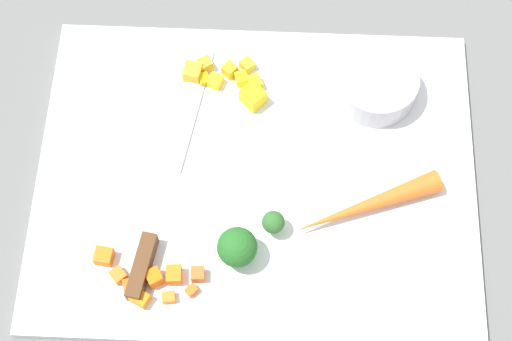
{
  "coord_description": "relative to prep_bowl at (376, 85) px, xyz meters",
  "views": [
    {
      "loc": [
        -0.01,
        0.35,
        0.8
      ],
      "look_at": [
        0.0,
        0.0,
        0.02
      ],
      "focal_mm": 54.28,
      "sensor_mm": 36.0,
      "label": 1
    }
  ],
  "objects": [
    {
      "name": "ground_plane",
      "position": [
        0.13,
        0.11,
        -0.03
      ],
      "size": [
        4.0,
        4.0,
        0.0
      ],
      "primitive_type": "plane",
      "color": "slate"
    },
    {
      "name": "cutting_board",
      "position": [
        0.13,
        0.11,
        -0.02
      ],
      "size": [
        0.49,
        0.38,
        0.01
      ],
      "primitive_type": "cube",
      "color": "white",
      "rests_on": "ground_plane"
    },
    {
      "name": "prep_bowl",
      "position": [
        0.0,
        0.0,
        0.0
      ],
      "size": [
        0.09,
        0.09,
        0.04
      ],
      "primitive_type": "cylinder",
      "color": "#B4B8C4",
      "rests_on": "cutting_board"
    },
    {
      "name": "chef_knife",
      "position": [
        0.24,
        0.17,
        -0.01
      ],
      "size": [
        0.07,
        0.31,
        0.02
      ],
      "rotation": [
        0.0,
        0.0,
        4.54
      ],
      "color": "silver",
      "rests_on": "cutting_board"
    },
    {
      "name": "whole_carrot",
      "position": [
        0.01,
        0.15,
        -0.01
      ],
      "size": [
        0.17,
        0.09,
        0.03
      ],
      "primitive_type": "cone",
      "rotation": [
        1.57,
        0.0,
        1.97
      ],
      "color": "orange",
      "rests_on": "cutting_board"
    },
    {
      "name": "carrot_dice_0",
      "position": [
        0.26,
        0.25,
        -0.01
      ],
      "size": [
        0.02,
        0.02,
        0.02
      ],
      "primitive_type": "cube",
      "rotation": [
        0.0,
        0.0,
        0.3
      ],
      "color": "orange",
      "rests_on": "cutting_board"
    },
    {
      "name": "carrot_dice_1",
      "position": [
        0.27,
        0.23,
        -0.01
      ],
      "size": [
        0.02,
        0.02,
        0.01
      ],
      "primitive_type": "cube",
      "rotation": [
        0.0,
        0.0,
        0.72
      ],
      "color": "orange",
      "rests_on": "cutting_board"
    },
    {
      "name": "carrot_dice_2",
      "position": [
        0.25,
        0.26,
        -0.01
      ],
      "size": [
        0.02,
        0.02,
        0.01
      ],
      "primitive_type": "cube",
      "rotation": [
        0.0,
        0.0,
        1.1
      ],
      "color": "orange",
      "rests_on": "cutting_board"
    },
    {
      "name": "carrot_dice_3",
      "position": [
        0.19,
        0.23,
        -0.01
      ],
      "size": [
        0.01,
        0.02,
        0.01
      ],
      "primitive_type": "cube",
      "rotation": [
        0.0,
        0.0,
        1.63
      ],
      "color": "orange",
      "rests_on": "cutting_board"
    },
    {
      "name": "carrot_dice_4",
      "position": [
        0.29,
        0.21,
        -0.01
      ],
      "size": [
        0.02,
        0.02,
        0.02
      ],
      "primitive_type": "cube",
      "rotation": [
        0.0,
        0.0,
        1.44
      ],
      "color": "orange",
      "rests_on": "cutting_board"
    },
    {
      "name": "carrot_dice_5",
      "position": [
        0.2,
        0.25,
        -0.01
      ],
      "size": [
        0.01,
        0.01,
        0.01
      ],
      "primitive_type": "cube",
      "rotation": [
        0.0,
        0.0,
        2.35
      ],
      "color": "orange",
      "rests_on": "cutting_board"
    },
    {
      "name": "carrot_dice_6",
      "position": [
        0.22,
        0.26,
        -0.01
      ],
      "size": [
        0.01,
        0.01,
        0.01
      ],
      "primitive_type": "cube",
      "rotation": [
        0.0,
        0.0,
        1.72
      ],
      "color": "orange",
      "rests_on": "cutting_board"
    },
    {
      "name": "carrot_dice_7",
      "position": [
        0.22,
        0.23,
        -0.01
      ],
      "size": [
        0.02,
        0.02,
        0.02
      ],
      "primitive_type": "cube",
      "rotation": [
        0.0,
        0.0,
        0.08
      ],
      "color": "orange",
      "rests_on": "cutting_board"
    },
    {
      "name": "carrot_dice_8",
      "position": [
        0.24,
        0.24,
        -0.01
      ],
      "size": [
        0.02,
        0.02,
        0.02
      ],
      "primitive_type": "cube",
      "rotation": [
        0.0,
        0.0,
        0.52
      ],
      "color": "orange",
      "rests_on": "cutting_board"
    },
    {
      "name": "pepper_dice_0",
      "position": [
        0.16,
        -0.01,
        -0.01
      ],
      "size": [
        0.02,
        0.02,
        0.01
      ],
      "primitive_type": "cube",
      "rotation": [
        0.0,
        0.0,
        1.88
      ],
      "color": "yellow",
      "rests_on": "cutting_board"
    },
    {
      "name": "pepper_dice_1",
      "position": [
        0.2,
        -0.03,
        -0.01
      ],
      "size": [
        0.02,
        0.02,
        0.02
      ],
      "primitive_type": "cube",
      "rotation": [
        0.0,
        0.0,
        0.53
      ],
      "color": "yellow",
      "rests_on": "cutting_board"
    },
    {
      "name": "pepper_dice_2",
      "position": [
        0.21,
        -0.01,
        -0.01
      ],
      "size": [
        0.02,
        0.02,
        0.02
      ],
      "primitive_type": "cube",
      "rotation": [
        0.0,
        0.0,
        2.94
      ],
      "color": "yellow",
      "rests_on": "cutting_board"
    },
    {
      "name": "pepper_dice_3",
      "position": [
        0.14,
        0.02,
        -0.01
      ],
      "size": [
        0.03,
        0.03,
        0.02
      ],
      "primitive_type": "cube",
      "rotation": [
        0.0,
        0.0,
        0.78
      ],
      "color": "yellow",
      "rests_on": "cutting_board"
    },
    {
      "name": "pepper_dice_4",
      "position": [
        0.19,
        -0.0,
        -0.01
      ],
      "size": [
        0.02,
        0.02,
        0.01
      ],
      "primitive_type": "cube",
      "rotation": [
        0.0,
        0.0,
        1.18
      ],
      "color": "yellow",
      "rests_on": "cutting_board"
    },
    {
      "name": "pepper_dice_5",
      "position": [
        0.14,
        -0.0,
        -0.01
      ],
      "size": [
        0.02,
        0.02,
        0.01
      ],
      "primitive_type": "cube",
      "rotation": [
        0.0,
        0.0,
        2.0
      ],
      "color": "yellow",
      "rests_on": "cutting_board"
    },
    {
      "name": "pepper_dice_6",
      "position": [
        0.2,
        -0.01,
        -0.01
      ],
      "size": [
        0.02,
        0.02,
        0.01
      ],
      "primitive_type": "cube",
      "rotation": [
        0.0,
        0.0,
        1.95
      ],
      "color": "yellow",
      "rests_on": "cutting_board"
    },
    {
      "name": "pepper_dice_7",
      "position": [
        0.15,
        -0.03,
        -0.01
      ],
      "size": [
        0.02,
        0.02,
        0.01
      ],
      "primitive_type": "cube",
      "rotation": [
        0.0,
        0.0,
        0.77
      ],
      "color": "yellow",
      "rests_on": "cutting_board"
    },
    {
      "name": "pepper_dice_8",
      "position": [
        0.17,
        -0.02,
        -0.01
      ],
      "size": [
        0.02,
        0.02,
        0.01
      ],
      "primitive_type": "cube",
      "rotation": [
        0.0,
        0.0,
        2.41
      ],
      "color": "yellow",
      "rests_on": "cutting_board"
    },
    {
      "name": "broccoli_floret_0",
      "position": [
        0.15,
        0.2,
        0.01
      ],
      "size": [
        0.04,
        0.04,
        0.05
      ],
      "color": "#83B969",
      "rests_on": "cutting_board"
    },
    {
      "name": "broccoli_floret_1",
      "position": [
        0.11,
        0.17,
        0.0
      ],
      "size": [
        0.02,
        0.02,
        0.03
      ],
      "color": "#92C25B",
      "rests_on": "cutting_board"
    }
  ]
}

